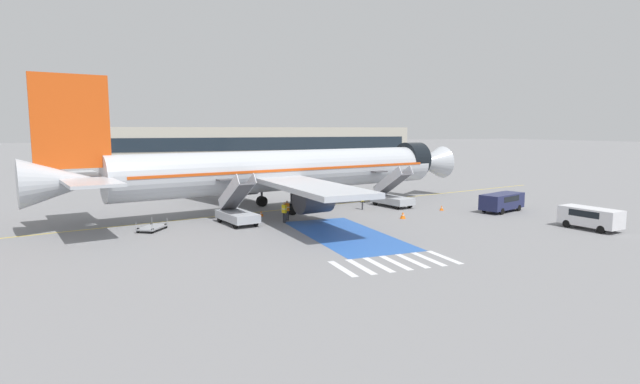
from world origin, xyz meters
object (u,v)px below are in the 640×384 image
terminal_building (247,145)px  service_van_0 (590,216)px  boarding_stairs_aft (237,212)px  traffic_cone_0 (403,215)px  airliner (285,171)px  boarding_stairs_forward (392,197)px  ground_crew_0 (287,209)px  traffic_cone_2 (442,208)px  baggage_cart (152,227)px  ground_crew_1 (284,211)px  ground_crew_2 (362,199)px  traffic_cone_1 (261,213)px  fuel_tanker (193,174)px  service_van_1 (502,201)px

terminal_building → service_van_0: bearing=-85.8°
boarding_stairs_aft → traffic_cone_0: size_ratio=8.94×
airliner → boarding_stairs_forward: size_ratio=8.39×
ground_crew_0 → traffic_cone_0: (10.23, -3.02, -0.74)m
boarding_stairs_aft → terminal_building: terminal_building is taller
traffic_cone_2 → baggage_cart: bearing=179.6°
boarding_stairs_forward → service_van_0: size_ratio=1.12×
ground_crew_0 → boarding_stairs_aft: bearing=14.4°
ground_crew_1 → ground_crew_2: (9.71, 4.08, -0.02)m
traffic_cone_1 → traffic_cone_0: bearing=-27.3°
baggage_cart → ground_crew_1: (11.01, -0.80, 0.81)m
fuel_tanker → terminal_building: terminal_building is taller
boarding_stairs_forward → service_van_1: bearing=-51.5°
boarding_stairs_aft → traffic_cone_0: boarding_stairs_aft is taller
service_van_0 → baggage_cart: (-33.53, 12.85, -0.83)m
ground_crew_0 → terminal_building: bearing=-85.9°
airliner → ground_crew_2: 8.51m
airliner → service_van_1: size_ratio=8.20×
ground_crew_0 → ground_crew_2: 9.63m
ground_crew_0 → traffic_cone_1: bearing=-47.9°
traffic_cone_0 → traffic_cone_2: bearing=23.1°
ground_crew_2 → traffic_cone_2: ground_crew_2 is taller
fuel_tanker → ground_crew_2: size_ratio=5.14×
boarding_stairs_forward → ground_crew_2: 3.90m
fuel_tanker → traffic_cone_1: size_ratio=18.35×
fuel_tanker → ground_crew_1: (3.32, -33.43, -0.60)m
ground_crew_0 → traffic_cone_1: size_ratio=3.58×
service_van_0 → ground_crew_1: 25.54m
service_van_1 → ground_crew_2: service_van_1 is taller
ground_crew_0 → ground_crew_1: ground_crew_1 is taller
traffic_cone_1 → baggage_cart: bearing=-161.8°
fuel_tanker → traffic_cone_0: bearing=-167.4°
boarding_stairs_forward → traffic_cone_2: (3.39, -4.16, -0.81)m
traffic_cone_1 → traffic_cone_2: bearing=-11.0°
service_van_0 → ground_crew_2: (-12.81, 16.13, -0.04)m
airliner → ground_crew_1: airliner is taller
traffic_cone_1 → traffic_cone_2: 18.27m
service_van_0 → ground_crew_2: bearing=119.5°
traffic_cone_0 → terminal_building: terminal_building is taller
ground_crew_0 → traffic_cone_2: (16.35, -0.41, -0.81)m
service_van_1 → ground_crew_2: size_ratio=3.12×
boarding_stairs_forward → traffic_cone_2: boarding_stairs_forward is taller
baggage_cart → traffic_cone_1: size_ratio=5.92×
boarding_stairs_aft → ground_crew_1: 4.10m
boarding_stairs_aft → ground_crew_0: boarding_stairs_aft is taller
ground_crew_0 → traffic_cone_2: bearing=-166.4°
baggage_cart → boarding_stairs_aft: bearing=-145.0°
baggage_cart → terminal_building: 83.20m
boarding_stairs_forward → service_van_0: boarding_stairs_forward is taller
boarding_stairs_forward → ground_crew_2: bearing=177.9°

